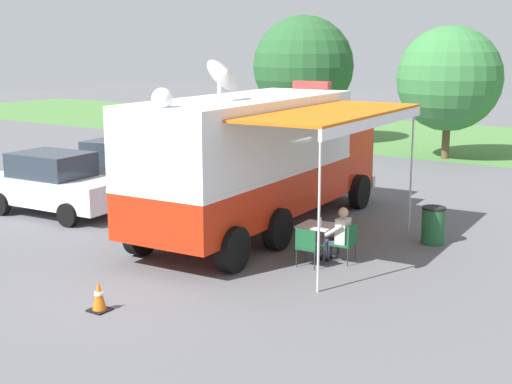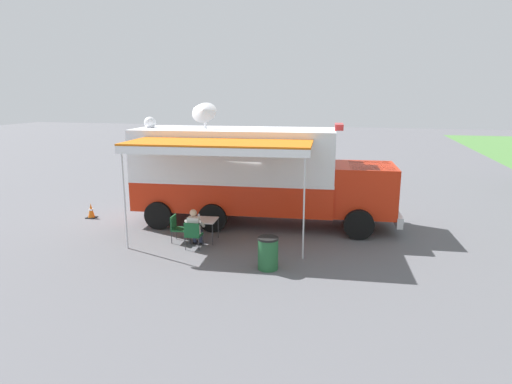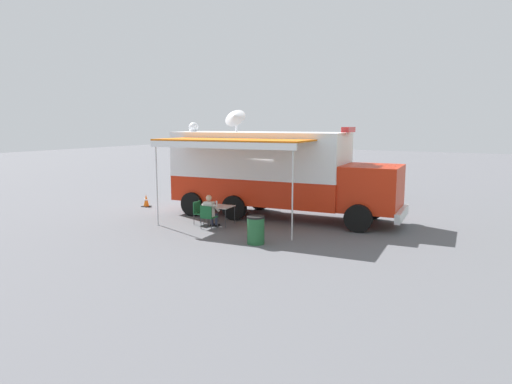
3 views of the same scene
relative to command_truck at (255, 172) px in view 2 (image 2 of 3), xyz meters
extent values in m
plane|color=#5B5B60|center=(0.02, -0.75, -1.94)|extent=(100.00, 100.00, 0.00)
cube|color=silver|center=(-2.43, 2.22, -1.94)|extent=(0.45, 4.80, 0.01)
cube|color=red|center=(0.02, -0.75, -0.79)|extent=(2.98, 7.35, 1.10)
cube|color=white|center=(0.02, -0.75, 0.61)|extent=(2.98, 7.35, 1.70)
cube|color=white|center=(0.02, -0.75, -0.24)|extent=(3.01, 7.37, 0.10)
cube|color=red|center=(-0.30, 3.89, -0.49)|extent=(2.44, 2.25, 1.70)
cube|color=#28333D|center=(-0.31, 4.09, 0.01)|extent=(2.25, 1.61, 0.70)
cube|color=silver|center=(-0.38, 5.02, -1.39)|extent=(2.38, 0.36, 0.36)
cylinder|color=black|center=(-1.53, 3.61, -1.44)|extent=(0.37, 1.02, 1.00)
cylinder|color=black|center=(0.96, 3.78, -1.44)|extent=(0.37, 1.02, 1.00)
cylinder|color=black|center=(-1.19, -1.37, -1.44)|extent=(0.37, 1.02, 1.00)
cylinder|color=black|center=(1.30, -1.20, -1.44)|extent=(0.37, 1.02, 1.00)
cylinder|color=black|center=(-1.06, -3.35, -1.44)|extent=(0.37, 1.02, 1.00)
cylinder|color=black|center=(1.44, -3.18, -1.44)|extent=(0.37, 1.02, 1.00)
cube|color=white|center=(0.02, -0.75, 1.51)|extent=(2.98, 7.35, 0.10)
cube|color=red|center=(-0.23, 2.94, 1.68)|extent=(1.12, 0.35, 0.20)
cylinder|color=silver|center=(0.09, -1.83, 1.78)|extent=(0.10, 0.10, 0.45)
cone|color=silver|center=(0.24, -1.82, 2.19)|extent=(0.78, 0.95, 0.81)
sphere|color=white|center=(0.24, -3.94, 1.74)|extent=(0.44, 0.44, 0.44)
cube|color=orange|center=(2.36, -0.59, 1.31)|extent=(2.59, 5.90, 0.06)
cube|color=white|center=(3.42, -0.52, 1.17)|extent=(0.47, 5.75, 0.24)
cylinder|color=silver|center=(3.17, 2.20, -0.32)|extent=(0.05, 0.05, 3.25)
cylinder|color=silver|center=(3.55, -3.24, -0.32)|extent=(0.05, 0.05, 3.25)
cube|color=silver|center=(2.33, -1.14, -1.23)|extent=(0.85, 0.85, 0.03)
cylinder|color=#333338|center=(1.94, -0.79, -1.59)|extent=(0.03, 0.03, 0.70)
cylinder|color=#333338|center=(2.67, -0.74, -1.59)|extent=(0.03, 0.03, 0.70)
cylinder|color=#333338|center=(1.99, -1.53, -1.59)|extent=(0.03, 0.03, 0.70)
cylinder|color=#333338|center=(2.72, -1.48, -1.59)|extent=(0.03, 0.03, 0.70)
cylinder|color=silver|center=(2.47, -1.26, -1.11)|extent=(0.07, 0.07, 0.20)
cylinder|color=white|center=(2.47, -1.26, -1.00)|extent=(0.04, 0.04, 0.02)
cube|color=#19562D|center=(3.03, -1.23, -1.52)|extent=(0.51, 0.51, 0.04)
cube|color=#19562D|center=(3.25, -1.21, -1.29)|extent=(0.07, 0.48, 0.44)
cylinder|color=#333338|center=(2.83, -1.46, -1.73)|extent=(0.02, 0.02, 0.42)
cylinder|color=#333338|center=(2.80, -1.02, -1.73)|extent=(0.02, 0.02, 0.42)
cylinder|color=#333338|center=(3.26, -1.43, -1.73)|extent=(0.02, 0.02, 0.42)
cylinder|color=#333338|center=(3.23, -0.99, -1.73)|extent=(0.02, 0.02, 0.42)
cube|color=#19562D|center=(2.58, -1.89, -1.52)|extent=(0.51, 0.51, 0.04)
cube|color=#19562D|center=(2.59, -2.11, -1.29)|extent=(0.48, 0.07, 0.44)
cylinder|color=#333338|center=(2.34, -1.68, -1.73)|extent=(0.02, 0.02, 0.42)
cylinder|color=#333338|center=(2.78, -1.65, -1.73)|extent=(0.02, 0.02, 0.42)
cylinder|color=#333338|center=(2.37, -2.12, -1.73)|extent=(0.02, 0.02, 0.42)
cylinder|color=#333338|center=(2.81, -2.09, -1.73)|extent=(0.02, 0.02, 0.42)
cube|color=silver|center=(3.03, -1.23, -1.22)|extent=(0.26, 0.38, 0.56)
sphere|color=tan|center=(3.03, -1.23, -0.80)|extent=(0.22, 0.22, 0.22)
cylinder|color=silver|center=(2.93, -1.47, -1.18)|extent=(0.43, 0.12, 0.34)
cylinder|color=silver|center=(2.89, -1.01, -1.18)|extent=(0.43, 0.12, 0.34)
cylinder|color=#2D334C|center=(2.86, -1.34, -1.50)|extent=(0.39, 0.16, 0.13)
cylinder|color=#2D334C|center=(2.68, -1.35, -1.73)|extent=(0.11, 0.11, 0.42)
cube|color=black|center=(2.62, -1.36, -1.91)|extent=(0.25, 0.12, 0.07)
cylinder|color=#2D334C|center=(2.84, -1.14, -1.50)|extent=(0.39, 0.16, 0.13)
cylinder|color=#2D334C|center=(2.66, -1.15, -1.73)|extent=(0.11, 0.11, 0.42)
cube|color=black|center=(2.60, -1.16, -1.91)|extent=(0.25, 0.12, 0.07)
cylinder|color=#235B33|center=(4.14, 1.36, -1.52)|extent=(0.56, 0.56, 0.85)
cylinder|color=black|center=(4.14, 1.36, -1.06)|extent=(0.57, 0.57, 0.06)
cube|color=black|center=(0.76, -6.37, -1.93)|extent=(0.36, 0.36, 0.03)
cone|color=orange|center=(0.76, -6.37, -1.64)|extent=(0.26, 0.26, 0.55)
cylinder|color=white|center=(0.76, -6.37, -1.61)|extent=(0.17, 0.17, 0.06)
cube|color=silver|center=(-5.81, -1.76, -1.24)|extent=(4.32, 2.10, 0.76)
cube|color=#28333D|center=(-5.96, -1.78, -0.52)|extent=(2.21, 1.75, 0.68)
cylinder|color=black|center=(-4.58, -0.77, -1.62)|extent=(0.65, 0.27, 0.64)
cylinder|color=black|center=(-4.45, -2.57, -1.62)|extent=(0.65, 0.27, 0.64)
cylinder|color=black|center=(-7.18, -0.96, -1.62)|extent=(0.65, 0.27, 0.64)
cylinder|color=black|center=(-7.04, -2.76, -1.62)|extent=(0.65, 0.27, 0.64)
cube|color=#2D2D33|center=(-6.28, 1.13, -1.24)|extent=(4.45, 2.51, 0.76)
cube|color=#28333D|center=(-6.13, 1.15, -0.52)|extent=(2.35, 1.94, 0.68)
cylinder|color=black|center=(-7.40, 0.01, -1.62)|extent=(0.67, 0.33, 0.64)
cylinder|color=black|center=(-7.72, 1.78, -1.62)|extent=(0.67, 0.33, 0.64)
cylinder|color=black|center=(-4.84, 0.47, -1.62)|extent=(0.67, 0.33, 0.64)
cylinder|color=black|center=(-5.15, 2.24, -1.62)|extent=(0.67, 0.33, 0.64)
camera|label=1|loc=(10.07, -14.87, 2.85)|focal=49.99mm
camera|label=2|loc=(15.13, 3.62, 2.77)|focal=30.43mm
camera|label=3|loc=(16.71, 8.35, 1.90)|focal=32.14mm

